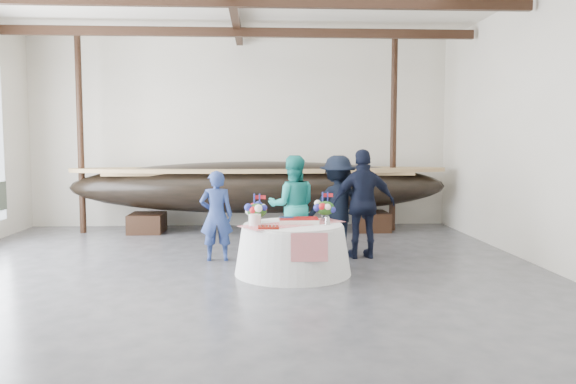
{
  "coord_description": "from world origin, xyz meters",
  "views": [
    {
      "loc": [
        0.42,
        -7.68,
        2.0
      ],
      "look_at": [
        0.95,
        2.22,
        1.14
      ],
      "focal_mm": 35.0,
      "sensor_mm": 36.0,
      "label": 1
    }
  ],
  "objects": [
    {
      "name": "longboat_display",
      "position": [
        0.47,
        4.99,
        1.02
      ],
      "size": [
        8.5,
        1.7,
        1.59
      ],
      "color": "black",
      "rests_on": "ground"
    },
    {
      "name": "guest_woman_teal",
      "position": [
        1.03,
        2.15,
        0.9
      ],
      "size": [
        0.88,
        0.69,
        1.79
      ],
      "primitive_type": "imported",
      "rotation": [
        0.0,
        0.0,
        3.15
      ],
      "color": "teal",
      "rests_on": "ground"
    },
    {
      "name": "banquet_table",
      "position": [
        0.95,
        0.82,
        0.38
      ],
      "size": [
        1.79,
        1.79,
        0.77
      ],
      "color": "silver",
      "rests_on": "ground"
    },
    {
      "name": "tabletop_items",
      "position": [
        0.9,
        0.96,
        0.92
      ],
      "size": [
        1.7,
        1.33,
        0.4
      ],
      "color": "red",
      "rests_on": "banquet_table"
    },
    {
      "name": "guest_woman_blue",
      "position": [
        -0.29,
        1.84,
        0.77
      ],
      "size": [
        0.58,
        0.4,
        1.54
      ],
      "primitive_type": "imported",
      "rotation": [
        0.0,
        0.0,
        3.2
      ],
      "color": "navy",
      "rests_on": "ground"
    },
    {
      "name": "wall_front",
      "position": [
        0.0,
        -6.0,
        2.25
      ],
      "size": [
        10.0,
        0.02,
        4.5
      ],
      "primitive_type": "cube",
      "color": "silver",
      "rests_on": "ground"
    },
    {
      "name": "pavilion_structure",
      "position": [
        0.0,
        0.85,
        4.0
      ],
      "size": [
        9.8,
        11.76,
        4.5
      ],
      "color": "black",
      "rests_on": "ground"
    },
    {
      "name": "guest_man_left",
      "position": [
        1.84,
        2.23,
        0.89
      ],
      "size": [
        1.2,
        0.75,
        1.78
      ],
      "primitive_type": "imported",
      "rotation": [
        0.0,
        0.0,
        3.22
      ],
      "color": "black",
      "rests_on": "ground"
    },
    {
      "name": "floor",
      "position": [
        0.0,
        0.0,
        0.0
      ],
      "size": [
        10.0,
        12.0,
        0.01
      ],
      "primitive_type": "cube",
      "color": "#3D3D42",
      "rests_on": "ground"
    },
    {
      "name": "guest_man_right",
      "position": [
        2.25,
        1.93,
        0.95
      ],
      "size": [
        1.15,
        0.55,
        1.9
      ],
      "primitive_type": "imported",
      "rotation": [
        0.0,
        0.0,
        3.22
      ],
      "color": "black",
      "rests_on": "ground"
    },
    {
      "name": "wall_back",
      "position": [
        0.0,
        6.0,
        2.25
      ],
      "size": [
        10.0,
        0.02,
        4.5
      ],
      "primitive_type": "cube",
      "color": "silver",
      "rests_on": "ground"
    }
  ]
}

